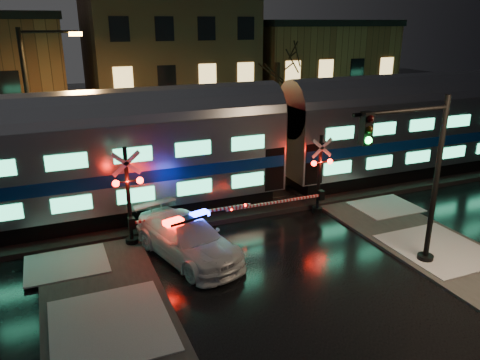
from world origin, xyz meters
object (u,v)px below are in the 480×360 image
object	(u,v)px
crossing_signal_right	(313,184)
crossing_signal_left	(138,206)
police_car	(188,238)
traffic_light	(415,182)
streetlight	(36,106)

from	to	relation	value
crossing_signal_right	crossing_signal_left	xyz separation A→B (m)	(-8.25, 0.01, 0.15)
police_car	crossing_signal_left	distance (m)	2.53
traffic_light	streetlight	bearing A→B (deg)	138.75
crossing_signal_right	crossing_signal_left	world-z (taller)	crossing_signal_left
crossing_signal_right	traffic_light	distance (m)	6.14
crossing_signal_right	police_car	bearing A→B (deg)	-165.04
crossing_signal_right	streetlight	world-z (taller)	streetlight
police_car	crossing_signal_right	xyz separation A→B (m)	(6.74, 1.80, 0.80)
police_car	streetlight	world-z (taller)	streetlight
police_car	crossing_signal_left	size ratio (longest dim) A/B	0.99
streetlight	police_car	bearing A→B (deg)	-59.96
police_car	traffic_light	size ratio (longest dim) A/B	0.91
crossing_signal_left	streetlight	xyz separation A→B (m)	(-3.41, 6.69, 3.22)
traffic_light	streetlight	world-z (taller)	streetlight
traffic_light	crossing_signal_right	bearing A→B (deg)	99.96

